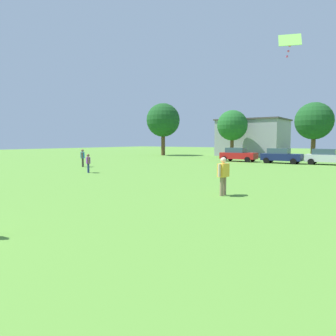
% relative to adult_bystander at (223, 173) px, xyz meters
% --- Properties ---
extents(ground_plane, '(160.00, 160.00, 0.00)m').
position_rel_adult_bystander_xyz_m(ground_plane, '(-4.11, 17.34, -1.06)').
color(ground_plane, '#568C33').
extents(adult_bystander, '(0.38, 0.84, 1.78)m').
position_rel_adult_bystander_xyz_m(adult_bystander, '(0.00, 0.00, 0.00)').
color(adult_bystander, '#8C7259').
rests_on(adult_bystander, ground).
extents(bystander_near_trees, '(0.61, 0.63, 1.71)m').
position_rel_adult_bystander_xyz_m(bystander_near_trees, '(-18.04, 7.06, -0.04)').
color(bystander_near_trees, '#3F3833').
rests_on(bystander_near_trees, ground).
extents(bystander_midfield, '(0.61, 0.50, 1.50)m').
position_rel_adult_bystander_xyz_m(bystander_midfield, '(-13.22, 3.52, -0.17)').
color(bystander_midfield, navy).
rests_on(bystander_midfield, ground).
extents(kite, '(1.04, 0.73, 1.04)m').
position_rel_adult_bystander_xyz_m(kite, '(2.43, 1.36, 5.79)').
color(kite, '#8CD859').
extents(parked_car_red_0, '(4.30, 2.02, 1.68)m').
position_rel_adult_bystander_xyz_m(parked_car_red_0, '(-8.75, 23.26, -0.20)').
color(parked_car_red_0, red).
rests_on(parked_car_red_0, ground).
extents(parked_car_navy_1, '(4.30, 2.02, 1.68)m').
position_rel_adult_bystander_xyz_m(parked_car_navy_1, '(-3.55, 23.04, -0.20)').
color(parked_car_navy_1, '#141E4C').
rests_on(parked_car_navy_1, ground).
extents(parked_car_silver_2, '(4.30, 2.02, 1.68)m').
position_rel_adult_bystander_xyz_m(parked_car_silver_2, '(1.05, 23.53, -0.20)').
color(parked_car_silver_2, silver).
rests_on(parked_car_silver_2, ground).
extents(tree_far_left, '(5.76, 5.76, 8.97)m').
position_rel_adult_bystander_xyz_m(tree_far_left, '(-25.79, 31.38, 5.00)').
color(tree_far_left, brown).
rests_on(tree_far_left, ground).
extents(tree_left, '(4.59, 4.59, 7.16)m').
position_rel_adult_bystander_xyz_m(tree_left, '(-13.23, 31.87, 3.78)').
color(tree_left, brown).
rests_on(tree_left, ground).
extents(tree_right, '(4.81, 4.81, 7.50)m').
position_rel_adult_bystander_xyz_m(tree_right, '(-1.69, 31.28, 4.01)').
color(tree_right, brown).
rests_on(tree_right, ground).
extents(house_left, '(10.68, 8.78, 6.11)m').
position_rel_adult_bystander_xyz_m(house_left, '(-12.52, 39.03, 2.01)').
color(house_left, '#9999A3').
rests_on(house_left, ground).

